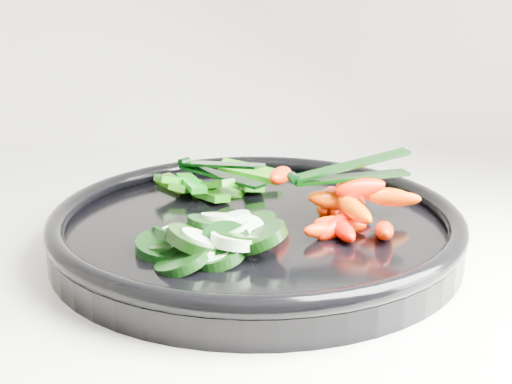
{
  "coord_description": "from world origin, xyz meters",
  "views": [
    {
      "loc": [
        -0.36,
        1.02,
        1.18
      ],
      "look_at": [
        -0.38,
        1.63,
        0.99
      ],
      "focal_mm": 50.0,
      "sensor_mm": 36.0,
      "label": 1
    }
  ],
  "objects": [
    {
      "name": "tong_pepper",
      "position": [
        -0.42,
        1.72,
        0.98
      ],
      "size": [
        0.09,
        0.09,
        0.02
      ],
      "color": "black",
      "rests_on": "pepper_pile"
    },
    {
      "name": "carrot_pile",
      "position": [
        -0.3,
        1.63,
        0.97
      ],
      "size": [
        0.14,
        0.14,
        0.05
      ],
      "color": "#FF1600",
      "rests_on": "veggie_tray"
    },
    {
      "name": "tong_carrot",
      "position": [
        -0.3,
        1.63,
        1.0
      ],
      "size": [
        0.11,
        0.05,
        0.02
      ],
      "color": "black",
      "rests_on": "carrot_pile"
    },
    {
      "name": "pepper_pile",
      "position": [
        -0.42,
        1.72,
        0.96
      ],
      "size": [
        0.14,
        0.09,
        0.04
      ],
      "color": "#206509",
      "rests_on": "veggie_tray"
    },
    {
      "name": "cucumber_pile",
      "position": [
        -0.42,
        1.57,
        0.96
      ],
      "size": [
        0.14,
        0.12,
        0.04
      ],
      "color": "black",
      "rests_on": "veggie_tray"
    },
    {
      "name": "veggie_tray",
      "position": [
        -0.38,
        1.63,
        0.95
      ],
      "size": [
        0.38,
        0.38,
        0.04
      ],
      "color": "black",
      "rests_on": "counter"
    }
  ]
}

